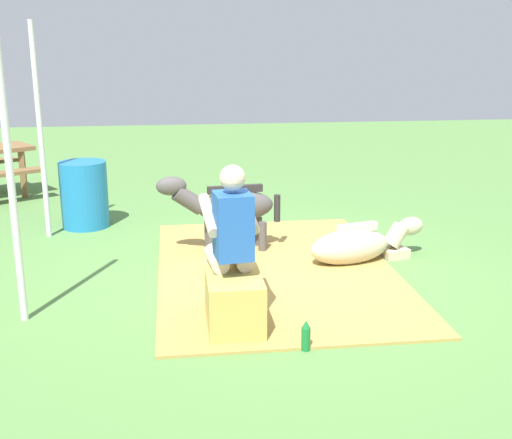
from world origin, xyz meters
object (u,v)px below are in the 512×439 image
Objects in this scene: person_seated at (230,236)px; water_barrel at (84,194)px; soda_bottle at (306,336)px; hay_bale at (234,303)px; tent_pole_right at (40,132)px; pony_lying at (358,245)px; tent_pole_left at (10,174)px; pony_standing at (227,206)px.

person_seated is 1.62× the size of water_barrel.
water_barrel is (3.64, 2.03, 0.29)m from soda_bottle.
hay_bale is 0.26× the size of tent_pole_right.
hay_bale is 0.47× the size of person_seated.
person_seated is 1.00m from soda_bottle.
hay_bale is 0.46× the size of pony_lying.
tent_pole_left is at bearing 76.87° from hay_bale.
tent_pole_left is (-2.80, 0.17, 0.82)m from water_barrel.
tent_pole_right is at bearing 67.56° from pony_lying.
water_barrel is at bearing 29.09° from soda_bottle.
pony_lying is at bearing -48.51° from person_seated.
soda_bottle is 0.10× the size of tent_pole_left.
pony_standing is at bearing 8.83° from soda_bottle.
soda_bottle is 0.10× the size of tent_pole_right.
pony_standing is at bearing -127.01° from water_barrel.
person_seated is 1.81m from pony_standing.
pony_standing is 5.60× the size of soda_bottle.
pony_standing is 2.34m from tent_pole_right.
person_seated is at bearing -97.96° from tent_pole_left.
soda_bottle is at bearing -171.17° from pony_standing.
tent_pole_left is at bearing 130.34° from pony_standing.
soda_bottle is (-2.40, -0.37, -0.40)m from pony_standing.
tent_pole_right is (0.88, 2.04, 0.71)m from pony_standing.
hay_bale is 3.55m from water_barrel.
tent_pole_left is at bearing 108.34° from pony_lying.
tent_pole_right reaches higher than pony_standing.
tent_pole_right is at bearing 66.72° from pony_standing.
pony_lying is 3.46m from water_barrel.
soda_bottle is at bearing -110.99° from tent_pole_left.
hay_bale is at bearing 176.56° from pony_standing.
person_seated is 0.99× the size of pony_standing.
tent_pole_left is (0.40, 1.71, 1.01)m from hay_bale.
pony_lying is (1.28, -1.45, -0.54)m from person_seated.
person_seated is 3.32m from tent_pole_right.
tent_pole_left reaches higher than pony_lying.
person_seated is at bearing 175.86° from pony_standing.
hay_bale is at bearing -154.32° from water_barrel.
hay_bale is at bearing 47.73° from soda_bottle.
tent_pole_right is (-0.37, 0.39, 0.82)m from water_barrel.
water_barrel is at bearing -3.51° from tent_pole_left.
pony_lying is 0.55× the size of tent_pole_right.
tent_pole_right reaches higher than person_seated.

